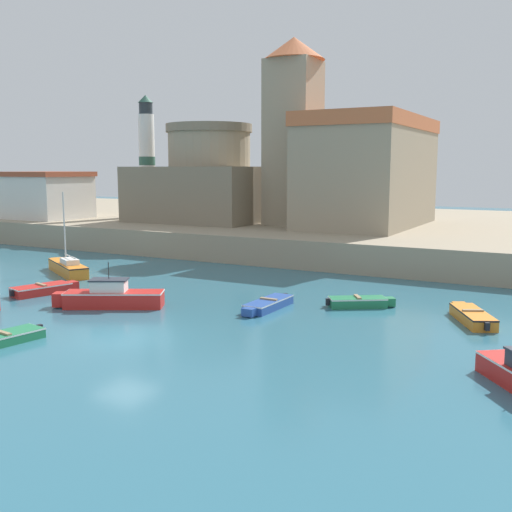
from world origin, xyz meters
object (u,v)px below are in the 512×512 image
dinghy_blue_2 (268,304)px  lighthouse (147,158)px  dinghy_green_7 (359,302)px  fortress (210,184)px  dinghy_orange_8 (472,316)px  harbor_shed_near_wharf (47,195)px  motorboat_red_0 (111,297)px  church (354,163)px  dinghy_green_1 (0,338)px  sailboat_orange_6 (68,267)px  dinghy_red_5 (43,289)px

dinghy_blue_2 → lighthouse: size_ratio=0.33×
dinghy_green_7 → fortress: size_ratio=0.27×
dinghy_orange_8 → harbor_shed_near_wharf: bearing=161.3°
motorboat_red_0 → fortress: 30.13m
harbor_shed_near_wharf → church: bearing=13.8°
dinghy_green_1 → sailboat_orange_6: (-10.19, 13.66, 0.25)m
sailboat_orange_6 → lighthouse: size_ratio=0.48×
dinghy_green_1 → dinghy_orange_8: 21.36m
dinghy_green_7 → dinghy_orange_8: (5.78, -0.48, 0.02)m
dinghy_blue_2 → sailboat_orange_6: 17.33m
dinghy_red_5 → sailboat_orange_6: bearing=124.2°
church → dinghy_green_1: bearing=-94.4°
sailboat_orange_6 → dinghy_orange_8: sailboat_orange_6 is taller
dinghy_green_7 → harbor_shed_near_wharf: size_ratio=0.45×
dinghy_red_5 → lighthouse: bearing=116.8°
lighthouse → dinghy_blue_2: bearing=-41.7°
motorboat_red_0 → lighthouse: bearing=125.2°
fortress → church: bearing=4.5°
dinghy_blue_2 → dinghy_red_5: size_ratio=1.05×
sailboat_orange_6 → fortress: size_ratio=0.48×
dinghy_green_1 → lighthouse: size_ratio=0.32×
motorboat_red_0 → dinghy_orange_8: 18.30m
dinghy_green_1 → lighthouse: (-20.00, 34.95, 8.11)m
dinghy_blue_2 → sailboat_orange_6: size_ratio=0.70×
motorboat_red_0 → church: bearing=83.4°
dinghy_red_5 → sailboat_orange_6: size_ratio=0.67×
dinghy_red_5 → dinghy_orange_8: size_ratio=0.98×
sailboat_orange_6 → fortress: (-1.81, 21.14, 5.21)m
harbor_shed_near_wharf → dinghy_blue_2: bearing=-26.5°
dinghy_green_1 → motorboat_red_0: bearing=94.4°
dinghy_green_1 → dinghy_blue_2: dinghy_blue_2 is taller
dinghy_blue_2 → dinghy_green_7: 4.90m
motorboat_red_0 → harbor_shed_near_wharf: (-27.43, 20.99, 4.02)m
dinghy_green_7 → church: 24.87m
dinghy_green_7 → sailboat_orange_6: bearing=-179.8°
motorboat_red_0 → dinghy_green_1: size_ratio=1.38×
dinghy_green_1 → church: 36.84m
sailboat_orange_6 → lighthouse: (-9.81, 21.30, 7.86)m
dinghy_green_7 → dinghy_green_1: bearing=-128.7°
dinghy_blue_2 → harbor_shed_near_wharf: size_ratio=0.57×
dinghy_blue_2 → dinghy_green_7: bearing=34.2°
dinghy_green_1 → fortress: (-12.00, 34.80, 5.46)m
motorboat_red_0 → church: church is taller
dinghy_red_5 → dinghy_orange_8: dinghy_orange_8 is taller
dinghy_orange_8 → church: (-14.02, 22.70, 7.51)m
dinghy_blue_2 → dinghy_red_5: 13.64m
lighthouse → harbor_shed_near_wharf: bearing=-140.6°
dinghy_orange_8 → lighthouse: (-36.76, 21.71, 8.05)m
dinghy_red_5 → dinghy_green_7: bearing=18.0°
sailboat_orange_6 → dinghy_orange_8: 26.95m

